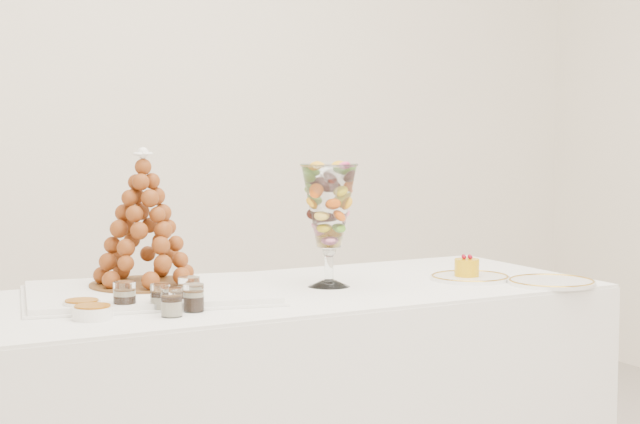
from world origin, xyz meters
TOP-DOWN VIEW (x-y plane):
  - buffet_table at (-0.12, 0.29)m, footprint 1.86×0.78m
  - lace_tray at (-0.47, 0.36)m, footprint 0.71×0.59m
  - macaron_vase at (0.05, 0.30)m, footprint 0.16×0.16m
  - cake_plate at (0.48, 0.22)m, footprint 0.24×0.24m
  - spare_plate at (0.64, 0.04)m, footprint 0.25×0.25m
  - verrine_a at (-0.59, 0.18)m, footprint 0.06×0.06m
  - verrine_b at (-0.51, 0.15)m, footprint 0.06×0.06m
  - verrine_c at (-0.42, 0.18)m, footprint 0.07×0.07m
  - verrine_d at (-0.51, 0.07)m, footprint 0.06×0.06m
  - verrine_e at (-0.43, 0.10)m, footprint 0.06×0.06m
  - ramekin_back at (-0.69, 0.21)m, footprint 0.09×0.09m
  - ramekin_front at (-0.69, 0.12)m, footprint 0.10×0.10m
  - croquembouche at (-0.46, 0.43)m, footprint 0.30×0.30m
  - mousse_cake at (0.47, 0.22)m, footprint 0.07×0.07m

SIDE VIEW (x-z plane):
  - buffet_table at x=-0.12m, z-range 0.00..0.70m
  - spare_plate at x=0.64m, z-range 0.70..0.71m
  - cake_plate at x=0.48m, z-range 0.70..0.71m
  - lace_tray at x=-0.47m, z-range 0.70..0.72m
  - ramekin_back at x=-0.69m, z-range 0.70..0.73m
  - ramekin_front at x=-0.69m, z-range 0.70..0.73m
  - verrine_b at x=-0.51m, z-range 0.70..0.77m
  - verrine_e at x=-0.43m, z-range 0.70..0.77m
  - verrine_d at x=-0.51m, z-range 0.70..0.77m
  - verrine_c at x=-0.42m, z-range 0.70..0.78m
  - mousse_cake at x=0.47m, z-range 0.71..0.77m
  - verrine_a at x=-0.59m, z-range 0.70..0.78m
  - croquembouche at x=-0.46m, z-range 0.72..1.09m
  - macaron_vase at x=0.05m, z-range 0.75..1.10m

